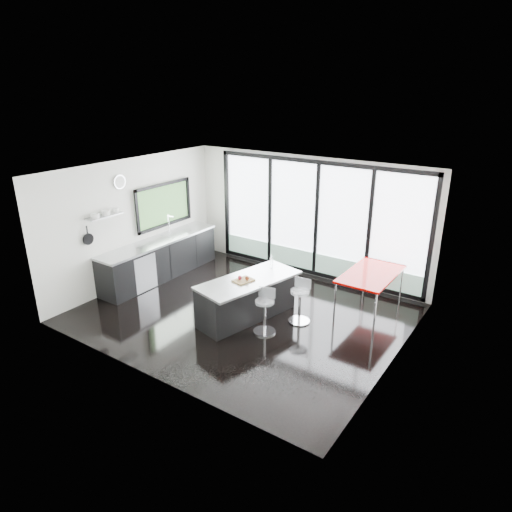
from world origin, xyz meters
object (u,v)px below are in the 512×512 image
Objects in this scene: bar_stool_near at (264,316)px; bar_stool_far at (300,306)px; red_table at (369,292)px; island at (247,297)px.

bar_stool_near is 0.78m from bar_stool_far.
red_table reaches higher than bar_stool_far.
bar_stool_far is (0.34, 0.70, 0.01)m from bar_stool_near.
bar_stool_far reaches higher than bar_stool_near.
bar_stool_near is at bearing -25.68° from island.
island reaches higher than red_table.
bar_stool_far is at bearing -129.31° from red_table.
island is 1.40× the size of red_table.
island is 3.31× the size of bar_stool_far.
bar_stool_far is 0.42× the size of red_table.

